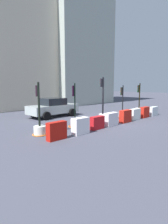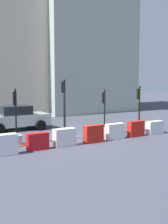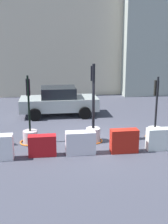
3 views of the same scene
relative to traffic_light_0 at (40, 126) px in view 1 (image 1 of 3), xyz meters
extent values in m
plane|color=#414350|center=(5.50, -0.15, -0.47)|extent=(120.00, 120.00, 0.00)
cylinder|color=silver|center=(0.00, -0.01, -0.22)|extent=(0.66, 0.66, 0.50)
cylinder|color=black|center=(0.00, -0.01, 1.21)|extent=(0.11, 0.11, 2.37)
cube|color=black|center=(0.01, 0.11, 1.93)|extent=(0.17, 0.13, 0.59)
sphere|color=red|center=(0.01, 0.19, 2.12)|extent=(0.10, 0.10, 0.10)
sphere|color=orange|center=(0.01, 0.19, 1.93)|extent=(0.10, 0.10, 0.10)
sphere|color=green|center=(0.01, 0.19, 1.73)|extent=(0.10, 0.10, 0.10)
torus|color=orange|center=(0.00, -0.01, -0.44)|extent=(0.84, 0.84, 0.06)
cylinder|color=#BCA6AB|center=(2.74, 0.10, -0.21)|extent=(0.61, 0.61, 0.52)
cylinder|color=black|center=(2.74, 0.10, 1.20)|extent=(0.08, 0.08, 2.30)
cube|color=black|center=(2.74, 0.20, 1.87)|extent=(0.16, 0.12, 0.68)
sphere|color=red|center=(2.74, 0.27, 2.09)|extent=(0.10, 0.10, 0.10)
sphere|color=orange|center=(2.74, 0.27, 1.87)|extent=(0.10, 0.10, 0.10)
sphere|color=green|center=(2.74, 0.27, 1.64)|extent=(0.10, 0.10, 0.10)
torus|color=orange|center=(2.74, 0.10, -0.44)|extent=(0.90, 0.90, 0.06)
cylinder|color=silver|center=(5.37, -0.11, -0.18)|extent=(0.59, 0.59, 0.59)
cylinder|color=black|center=(5.37, -0.11, 1.46)|extent=(0.12, 0.12, 2.69)
cube|color=black|center=(5.35, 0.03, 2.40)|extent=(0.18, 0.17, 0.59)
sphere|color=red|center=(5.34, 0.12, 2.60)|extent=(0.10, 0.10, 0.10)
sphere|color=orange|center=(5.34, 0.12, 2.40)|extent=(0.10, 0.10, 0.10)
sphere|color=green|center=(5.34, 0.12, 2.20)|extent=(0.10, 0.10, 0.10)
torus|color=orange|center=(5.37, -0.11, -0.44)|extent=(0.81, 0.81, 0.05)
cylinder|color=beige|center=(8.14, -0.03, -0.24)|extent=(0.62, 0.62, 0.46)
cylinder|color=black|center=(8.14, -0.03, 1.10)|extent=(0.09, 0.09, 2.24)
cube|color=black|center=(8.14, 0.08, 1.72)|extent=(0.17, 0.15, 0.66)
sphere|color=red|center=(8.14, 0.17, 1.95)|extent=(0.11, 0.11, 0.11)
sphere|color=orange|center=(8.14, 0.17, 1.72)|extent=(0.11, 0.11, 0.11)
sphere|color=green|center=(8.14, 0.17, 1.50)|extent=(0.11, 0.11, 0.11)
torus|color=orange|center=(8.14, -0.03, -0.44)|extent=(0.83, 0.83, 0.06)
cylinder|color=beige|center=(10.88, -0.11, -0.19)|extent=(0.66, 0.66, 0.56)
cylinder|color=black|center=(10.88, -0.11, 1.25)|extent=(0.10, 0.10, 2.32)
cube|color=black|center=(10.88, 0.01, 1.90)|extent=(0.17, 0.15, 0.69)
sphere|color=red|center=(10.87, 0.09, 2.13)|extent=(0.10, 0.10, 0.10)
sphere|color=orange|center=(10.87, 0.09, 1.90)|extent=(0.10, 0.10, 0.10)
sphere|color=green|center=(10.87, 0.09, 1.67)|extent=(0.10, 0.10, 0.10)
torus|color=orange|center=(10.88, -0.11, -0.44)|extent=(0.83, 0.83, 0.06)
cube|color=#B6170F|center=(0.08, -1.40, -0.02)|extent=(1.05, 0.37, 0.91)
cube|color=white|center=(1.69, -1.47, -0.01)|extent=(1.03, 0.46, 0.92)
cube|color=red|center=(3.24, -1.35, -0.07)|extent=(1.03, 0.39, 0.80)
cube|color=silver|center=(4.66, -1.38, -0.03)|extent=(1.12, 0.44, 0.88)
cube|color=red|center=(6.34, -1.45, -0.02)|extent=(1.06, 0.42, 0.91)
cube|color=white|center=(7.83, -1.39, -0.04)|extent=(1.12, 0.39, 0.87)
cube|color=red|center=(9.32, -1.47, -0.02)|extent=(1.02, 0.38, 0.90)
cube|color=silver|center=(10.83, -1.51, -0.08)|extent=(1.16, 0.43, 0.79)
cube|color=#A8B2AE|center=(4.20, 4.40, 0.21)|extent=(4.35, 1.86, 0.70)
cube|color=black|center=(4.18, 4.41, 0.85)|extent=(1.92, 1.62, 0.59)
cylinder|color=black|center=(2.85, 3.45, -0.14)|extent=(0.67, 0.29, 0.67)
cylinder|color=black|center=(2.87, 5.38, -0.14)|extent=(0.67, 0.29, 0.67)
cylinder|color=black|center=(5.53, 3.43, -0.14)|extent=(0.67, 0.29, 0.67)
cylinder|color=black|center=(5.55, 5.36, -0.14)|extent=(0.67, 0.29, 0.67)
cube|color=beige|center=(4.89, 13.37, 5.99)|extent=(10.04, 6.82, 12.93)
cube|color=#A3ACA2|center=(14.34, 13.37, 8.29)|extent=(10.00, 9.13, 17.53)
camera|label=1|loc=(-5.57, -8.77, 2.22)|focal=30.39mm
camera|label=2|loc=(-1.92, -13.30, 2.71)|focal=45.05mm
camera|label=3|loc=(3.35, -11.38, 3.77)|focal=45.72mm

